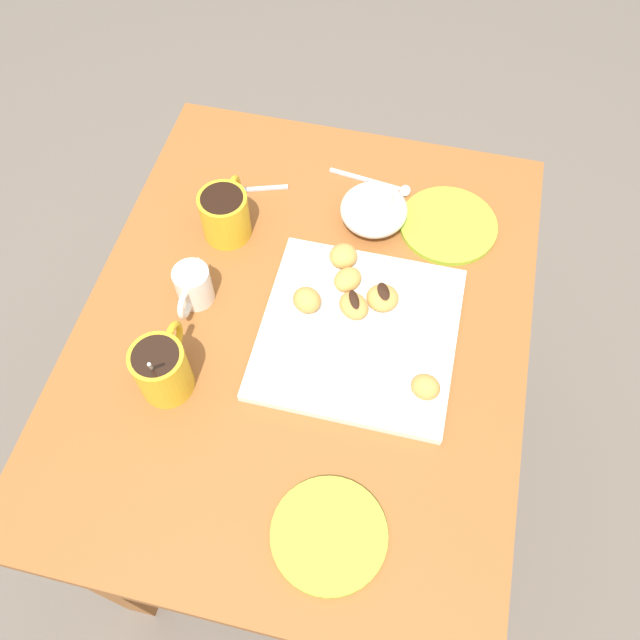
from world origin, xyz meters
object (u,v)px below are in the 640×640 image
object	(u,v)px
dining_table	(305,367)
saucer_lime_left	(329,535)
coffee_mug_mustard_left	(162,368)
coffee_mug_mustard_right	(225,213)
saucer_lime_right	(448,225)
cream_pitcher_white	(193,285)
beignet_5	(382,298)
ice_cream_bowl	(374,208)
beignet_4	(426,387)
beignet_2	(343,256)
beignet_1	(354,306)
beignet_3	(309,300)
beignet_0	(348,279)
pastry_plate_square	(359,330)

from	to	relation	value
dining_table	saucer_lime_left	distance (m)	0.38
coffee_mug_mustard_left	coffee_mug_mustard_right	world-z (taller)	coffee_mug_mustard_left
saucer_lime_right	cream_pitcher_white	bearing A→B (deg)	122.47
beignet_5	dining_table	bearing A→B (deg)	116.08
ice_cream_bowl	beignet_4	bearing A→B (deg)	-156.46
saucer_lime_left	saucer_lime_right	world-z (taller)	same
coffee_mug_mustard_right	beignet_2	size ratio (longest dim) A/B	2.59
coffee_mug_mustard_left	ice_cream_bowl	distance (m)	0.46
beignet_1	beignet_4	distance (m)	0.18
saucer_lime_right	beignet_1	bearing A→B (deg)	150.15
beignet_1	beignet_3	world-z (taller)	beignet_3
coffee_mug_mustard_right	beignet_1	xyz separation A→B (m)	(-0.12, -0.25, -0.02)
beignet_0	saucer_lime_right	bearing A→B (deg)	-40.63
saucer_lime_left	beignet_2	xyz separation A→B (m)	(0.45, 0.08, 0.03)
beignet_3	dining_table	bearing A→B (deg)	172.02
coffee_mug_mustard_right	beignet_5	distance (m)	0.31
beignet_4	beignet_5	xyz separation A→B (m)	(0.14, 0.09, 0.00)
dining_table	beignet_4	distance (m)	0.30
beignet_1	beignet_0	bearing A→B (deg)	22.15
beignet_3	beignet_5	world-z (taller)	beignet_3
beignet_3	cream_pitcher_white	bearing A→B (deg)	95.07
cream_pitcher_white	beignet_2	size ratio (longest dim) A/B	2.18
dining_table	pastry_plate_square	world-z (taller)	pastry_plate_square
saucer_lime_right	beignet_3	distance (m)	0.31
saucer_lime_left	pastry_plate_square	bearing A→B (deg)	4.27
beignet_0	beignet_1	world-z (taller)	beignet_1
beignet_0	beignet_3	xyz separation A→B (m)	(-0.06, 0.05, 0.01)
beignet_1	beignet_2	size ratio (longest dim) A/B	1.10
saucer_lime_right	beignet_5	xyz separation A→B (m)	(-0.20, 0.09, 0.03)
pastry_plate_square	cream_pitcher_white	world-z (taller)	cream_pitcher_white
pastry_plate_square	beignet_0	size ratio (longest dim) A/B	6.16
beignet_4	saucer_lime_right	bearing A→B (deg)	0.92
cream_pitcher_white	beignet_2	distance (m)	0.26
coffee_mug_mustard_right	saucer_lime_right	bearing A→B (deg)	-75.40
beignet_0	beignet_2	size ratio (longest dim) A/B	1.06
coffee_mug_mustard_left	beignet_2	distance (m)	0.35
coffee_mug_mustard_right	beignet_4	distance (m)	0.46
pastry_plate_square	beignet_0	xyz separation A→B (m)	(0.08, 0.04, 0.02)
cream_pitcher_white	beignet_2	xyz separation A→B (m)	(0.12, -0.23, -0.01)
ice_cream_bowl	beignet_3	distance (m)	0.22
beignet_1	beignet_4	world-z (taller)	beignet_4
pastry_plate_square	beignet_5	bearing A→B (deg)	-26.97
coffee_mug_mustard_left	cream_pitcher_white	distance (m)	0.16
beignet_0	beignet_4	xyz separation A→B (m)	(-0.17, -0.16, 0.00)
beignet_2	beignet_3	size ratio (longest dim) A/B	1.01
saucer_lime_right	beignet_2	distance (m)	0.21
pastry_plate_square	beignet_5	size ratio (longest dim) A/B	5.89
dining_table	beignet_5	bearing A→B (deg)	-63.92
pastry_plate_square	beignet_4	bearing A→B (deg)	-126.72
beignet_1	beignet_3	xyz separation A→B (m)	(-0.01, 0.07, 0.00)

